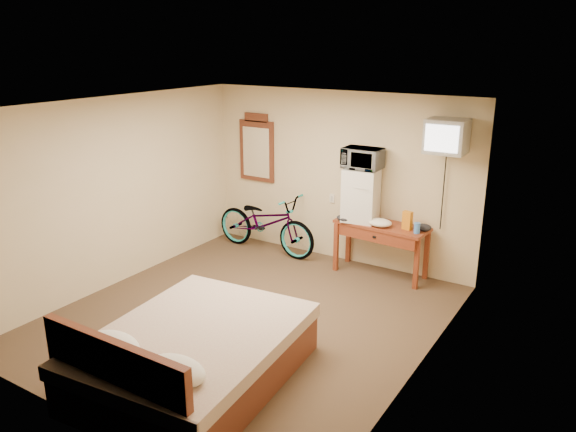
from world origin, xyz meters
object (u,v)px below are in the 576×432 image
object	(u,v)px
desk	(380,233)
mini_fridge	(361,195)
crt_television	(447,136)
wall_mirror	(257,149)
bicycle	(266,222)
blue_cup	(417,228)
microwave	(362,158)
bed	(190,356)

from	to	relation	value
desk	mini_fridge	world-z (taller)	mini_fridge
desk	crt_television	world-z (taller)	crt_television
crt_television	wall_mirror	distance (m)	3.10
bicycle	crt_television	bearing A→B (deg)	-86.19
mini_fridge	bicycle	world-z (taller)	mini_fridge
blue_cup	crt_television	xyz separation A→B (m)	(0.26, 0.10, 1.21)
crt_television	bicycle	size ratio (longest dim) A/B	0.33
wall_mirror	bicycle	xyz separation A→B (m)	(0.37, -0.32, -1.07)
wall_mirror	bicycle	distance (m)	1.18
wall_mirror	microwave	bearing A→B (deg)	-7.05
desk	bed	bearing A→B (deg)	-98.31
desk	mini_fridge	xyz separation A→B (m)	(-0.33, 0.03, 0.49)
mini_fridge	microwave	bearing A→B (deg)	56.34
microwave	blue_cup	distance (m)	1.19
blue_cup	wall_mirror	bearing A→B (deg)	172.86
microwave	crt_television	xyz separation A→B (m)	(1.13, -0.01, 0.40)
crt_television	wall_mirror	size ratio (longest dim) A/B	0.55
crt_television	bicycle	xyz separation A→B (m)	(-2.68, -0.07, -1.57)
microwave	crt_television	distance (m)	1.20
desk	microwave	distance (m)	1.06
mini_fridge	wall_mirror	world-z (taller)	wall_mirror
crt_television	bicycle	world-z (taller)	crt_television
bicycle	desk	bearing A→B (deg)	-86.14
wall_mirror	bed	bearing A→B (deg)	-64.17
mini_fridge	blue_cup	xyz separation A→B (m)	(0.87, -0.11, -0.30)
desk	blue_cup	bearing A→B (deg)	-8.34
blue_cup	bicycle	world-z (taller)	bicycle
blue_cup	microwave	bearing A→B (deg)	172.65
microwave	crt_television	world-z (taller)	crt_television
desk	wall_mirror	xyz separation A→B (m)	(-2.25, 0.27, 0.91)
microwave	bicycle	bearing A→B (deg)	-178.19
microwave	blue_cup	bearing A→B (deg)	-8.68
microwave	blue_cup	size ratio (longest dim) A/B	3.69
blue_cup	bed	distance (m)	3.49
mini_fridge	bed	size ratio (longest dim) A/B	0.32
wall_mirror	bed	distance (m)	4.23
blue_cup	wall_mirror	size ratio (longest dim) A/B	0.13
desk	blue_cup	world-z (taller)	blue_cup
blue_cup	wall_mirror	xyz separation A→B (m)	(-2.79, 0.35, 0.72)
blue_cup	bed	xyz separation A→B (m)	(-1.03, -3.29, -0.53)
blue_cup	wall_mirror	distance (m)	2.90
desk	blue_cup	xyz separation A→B (m)	(0.54, -0.08, 0.20)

